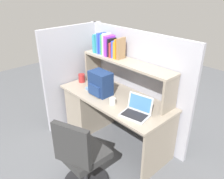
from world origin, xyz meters
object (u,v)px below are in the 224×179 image
Objects in this scene: paper_cup at (113,101)px; snack_canister at (82,78)px; laptop at (137,111)px; backpack at (100,84)px; computer_mouse at (90,88)px; office_chair at (82,161)px.

paper_cup is 0.66× the size of snack_canister.
laptop is 0.69m from backpack.
computer_mouse is at bearing 174.43° from paper_cup.
paper_cup is (0.31, -0.07, -0.11)m from backpack.
laptop is at bearing -4.08° from snack_canister.
computer_mouse is (-0.22, -0.02, -0.14)m from backpack.
computer_mouse is 0.54m from paper_cup.
laptop is 3.40× the size of computer_mouse.
paper_cup reaches higher than computer_mouse.
laptop reaches higher than computer_mouse.
laptop reaches higher than paper_cup.
snack_canister is 1.37m from office_chair.
backpack reaches higher than computer_mouse.
paper_cup is (-0.37, -0.04, -0.01)m from laptop.
office_chair is (-0.13, -0.71, -0.39)m from laptop.
office_chair is at bearing -100.16° from laptop.
snack_canister is (-0.81, 0.12, 0.02)m from paper_cup.
laptop is 4.28× the size of paper_cup.
computer_mouse is 0.11× the size of office_chair.
backpack reaches higher than snack_canister.
office_chair reaches higher than paper_cup.
computer_mouse is (-0.90, 0.02, -0.03)m from laptop.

